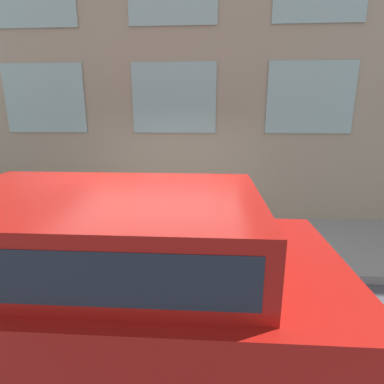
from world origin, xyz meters
name	(u,v)px	position (x,y,z in m)	size (l,w,h in m)	color
ground_plane	(158,278)	(0.00, 0.00, 0.00)	(80.00, 80.00, 0.00)	#47474C
sidewalk	(169,240)	(1.22, 0.00, 0.07)	(2.44, 60.00, 0.14)	gray
fire_hydrant	(179,228)	(0.67, -0.26, 0.55)	(0.31, 0.43, 0.81)	red
person	(204,203)	(0.96, -0.68, 0.90)	(0.31, 0.20, 1.28)	navy
parked_truck_red_near	(96,266)	(-1.52, 0.30, 1.02)	(2.10, 4.61, 1.74)	black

